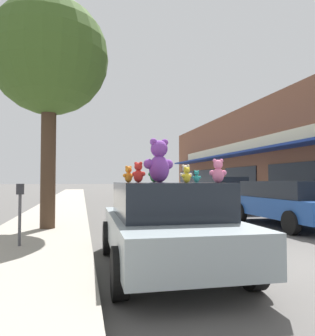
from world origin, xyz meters
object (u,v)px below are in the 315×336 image
object	(u,v)px
plush_art_car	(166,223)
parked_car_far_right	(218,193)
teddy_bear_red	(138,173)
teddy_bear_yellow	(187,175)
teddy_bear_teal	(197,177)
teddy_bear_orange	(128,174)
teddy_bear_cream	(186,174)
parking_meter	(20,206)
teddy_bear_pink	(218,171)
teddy_bear_green	(154,173)
teddy_bear_giant	(159,161)
teddy_bear_black	(161,174)
parked_car_far_center	(287,201)
street_tree	(50,58)

from	to	relation	value
plush_art_car	parked_car_far_right	xyz separation A→B (m)	(5.12, 9.54, 0.12)
teddy_bear_red	teddy_bear_yellow	bearing A→B (deg)	-172.53
teddy_bear_teal	teddy_bear_orange	bearing A→B (deg)	39.13
plush_art_car	teddy_bear_teal	world-z (taller)	teddy_bear_teal
teddy_bear_cream	teddy_bear_teal	bearing A→B (deg)	-115.51
teddy_bear_cream	parking_meter	bearing A→B (deg)	5.23
teddy_bear_pink	teddy_bear_green	distance (m)	1.74
teddy_bear_giant	teddy_bear_black	world-z (taller)	teddy_bear_giant
plush_art_car	teddy_bear_black	world-z (taller)	teddy_bear_black
teddy_bear_red	parking_meter	distance (m)	2.88
teddy_bear_green	parked_car_far_center	distance (m)	6.18
teddy_bear_cream	parking_meter	distance (m)	3.51
teddy_bear_orange	street_tree	world-z (taller)	street_tree
teddy_bear_giant	teddy_bear_orange	distance (m)	0.71
teddy_bear_cream	parked_car_far_center	xyz separation A→B (m)	(4.74, 3.95, -0.81)
parking_meter	teddy_bear_red	bearing A→B (deg)	-39.85
parked_car_far_right	teddy_bear_red	bearing A→B (deg)	-120.31
plush_art_car	parked_car_far_center	distance (m)	6.52
parked_car_far_center	parking_meter	bearing A→B (deg)	-163.50
teddy_bear_pink	teddy_bear_teal	distance (m)	1.12
teddy_bear_black	parked_car_far_center	size ratio (longest dim) A/B	0.07
teddy_bear_teal	teddy_bear_orange	distance (m)	1.29
teddy_bear_pink	teddy_bear_red	world-z (taller)	teddy_bear_pink
teddy_bear_pink	street_tree	world-z (taller)	street_tree
teddy_bear_pink	teddy_bear_black	size ratio (longest dim) A/B	1.08
plush_art_car	teddy_bear_yellow	world-z (taller)	teddy_bear_yellow
teddy_bear_giant	teddy_bear_pink	size ratio (longest dim) A/B	2.22
teddy_bear_yellow	teddy_bear_orange	world-z (taller)	teddy_bear_orange
teddy_bear_teal	street_tree	distance (m)	6.02
teddy_bear_red	street_tree	xyz separation A→B (m)	(-1.85, 4.26, 3.36)
teddy_bear_cream	parking_meter	size ratio (longest dim) A/B	0.25
teddy_bear_giant	teddy_bear_cream	xyz separation A→B (m)	(0.42, -0.28, -0.23)
plush_art_car	teddy_bear_orange	world-z (taller)	teddy_bear_orange
plush_art_car	street_tree	xyz separation A→B (m)	(-2.35, 4.20, 4.22)
teddy_bear_pink	teddy_bear_orange	xyz separation A→B (m)	(-1.22, 0.97, -0.04)
parking_meter	teddy_bear_yellow	bearing A→B (deg)	-39.05
teddy_bear_black	street_tree	size ratio (longest dim) A/B	0.05
teddy_bear_yellow	teddy_bear_cream	xyz separation A→B (m)	(0.19, 0.65, 0.03)
teddy_bear_pink	teddy_bear_red	bearing A→B (deg)	-24.55
teddy_bear_green	teddy_bear_cream	size ratio (longest dim) A/B	1.20
street_tree	teddy_bear_orange	bearing A→B (deg)	-67.48
teddy_bear_green	parking_meter	world-z (taller)	teddy_bear_green
parked_car_far_right	parking_meter	distance (m)	11.02
teddy_bear_yellow	teddy_bear_black	bearing A→B (deg)	-111.48
teddy_bear_yellow	teddy_bear_black	distance (m)	1.49
teddy_bear_yellow	street_tree	world-z (taller)	street_tree
teddy_bear_red	teddy_bear_teal	xyz separation A→B (m)	(1.14, 0.30, -0.06)
parked_car_far_center	street_tree	bearing A→B (deg)	178.75
street_tree	teddy_bear_red	bearing A→B (deg)	-66.55
teddy_bear_teal	parked_car_far_center	size ratio (longest dim) A/B	0.05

